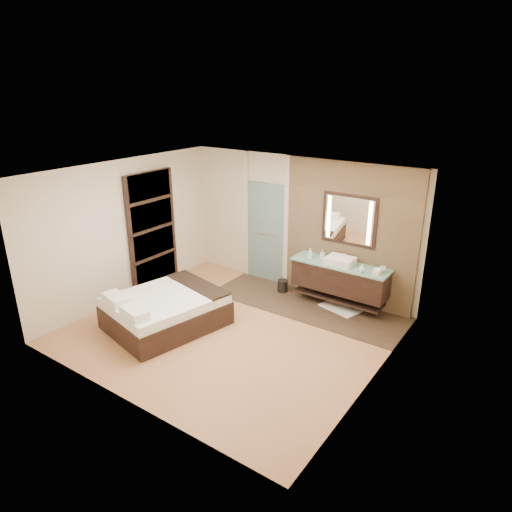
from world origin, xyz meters
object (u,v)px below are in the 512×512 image
Objects in this scene: bed at (166,310)px; vanity at (340,278)px; waste_bin at (283,286)px; mirror_unit at (349,220)px.

vanity is at bearing 61.02° from bed.
waste_bin is at bearing 80.75° from bed.
bed is 2.53m from waste_bin.
bed is at bearing -131.54° from vanity.
mirror_unit is (0.00, 0.24, 1.07)m from vanity.
bed is at bearing -111.82° from waste_bin.
bed is (-2.14, -2.41, -0.29)m from vanity.
mirror_unit reaches higher than vanity.
bed is (-2.14, -2.65, -1.36)m from mirror_unit.
vanity is 1.28m from waste_bin.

